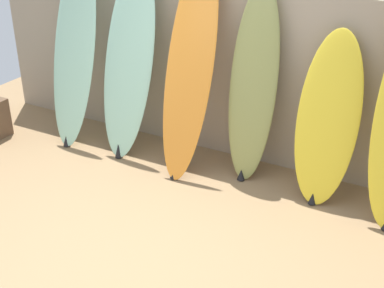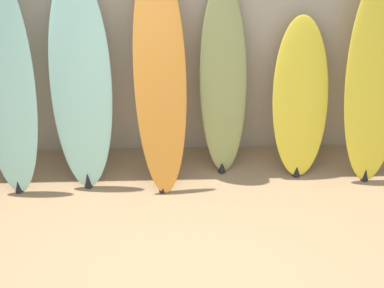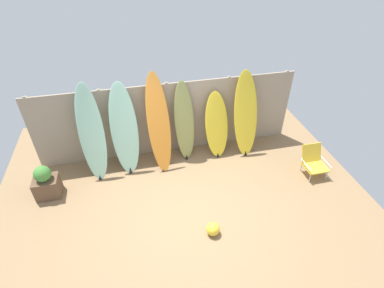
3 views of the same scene
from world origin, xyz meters
name	(u,v)px [view 3 (image 3 of 3)]	position (x,y,z in m)	size (l,w,h in m)	color
ground	(187,208)	(0.00, 0.00, 0.00)	(7.68, 7.68, 0.00)	#8E704C
fence_back	(168,119)	(0.00, 2.01, 0.90)	(6.08, 0.11, 1.80)	gray
surfboard_seafoam_0	(92,134)	(-1.71, 1.55, 1.04)	(0.56, 0.70, 2.10)	#9ED6BC
surfboard_seafoam_1	(124,130)	(-1.03, 1.60, 1.01)	(0.59, 0.67, 2.03)	#9ED6BC
surfboard_orange_2	(159,124)	(-0.28, 1.55, 1.07)	(0.54, 0.83, 2.16)	orange
surfboard_olive_3	(184,122)	(0.32, 1.71, 0.94)	(0.52, 0.52, 1.90)	olive
surfboard_yellow_4	(217,125)	(1.08, 1.65, 0.78)	(0.60, 0.57, 1.57)	yellow
surfboard_yellow_5	(246,115)	(1.77, 1.61, 1.00)	(0.59, 0.64, 2.01)	yellow
beach_chair	(313,161)	(3.01, 0.44, 0.33)	(0.50, 0.56, 0.65)	silver
planter_box	(46,183)	(-2.73, 1.02, 0.33)	(0.49, 0.41, 0.75)	brown
beach_ball	(213,229)	(0.34, -0.69, 0.13)	(0.25, 0.25, 0.25)	yellow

